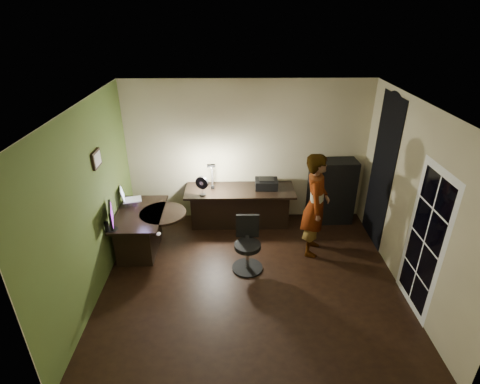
{
  "coord_description": "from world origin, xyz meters",
  "views": [
    {
      "loc": [
        -0.25,
        -4.57,
        3.83
      ],
      "look_at": [
        -0.15,
        1.05,
        1.0
      ],
      "focal_mm": 28.0,
      "sensor_mm": 36.0,
      "label": 1
    }
  ],
  "objects_px": {
    "cabinet": "(331,191)",
    "monitor": "(110,222)",
    "office_chair": "(248,246)",
    "desk_left": "(142,231)",
    "person": "(316,205)",
    "desk_right": "(240,207)"
  },
  "relations": [
    {
      "from": "desk_right",
      "to": "person",
      "type": "relative_size",
      "value": 1.13
    },
    {
      "from": "desk_left",
      "to": "monitor",
      "type": "bearing_deg",
      "value": -121.89
    },
    {
      "from": "desk_left",
      "to": "cabinet",
      "type": "height_order",
      "value": "cabinet"
    },
    {
      "from": "cabinet",
      "to": "office_chair",
      "type": "height_order",
      "value": "cabinet"
    },
    {
      "from": "monitor",
      "to": "office_chair",
      "type": "xyz_separation_m",
      "value": [
        2.1,
        -0.07,
        -0.42
      ]
    },
    {
      "from": "office_chair",
      "to": "monitor",
      "type": "bearing_deg",
      "value": 179.12
    },
    {
      "from": "cabinet",
      "to": "office_chair",
      "type": "bearing_deg",
      "value": -140.26
    },
    {
      "from": "desk_left",
      "to": "cabinet",
      "type": "distance_m",
      "value": 3.57
    },
    {
      "from": "person",
      "to": "desk_left",
      "type": "bearing_deg",
      "value": 102.31
    },
    {
      "from": "cabinet",
      "to": "monitor",
      "type": "relative_size",
      "value": 2.75
    },
    {
      "from": "desk_left",
      "to": "desk_right",
      "type": "height_order",
      "value": "desk_right"
    },
    {
      "from": "cabinet",
      "to": "office_chair",
      "type": "relative_size",
      "value": 1.42
    },
    {
      "from": "desk_left",
      "to": "person",
      "type": "xyz_separation_m",
      "value": [
        2.91,
        -0.1,
        0.53
      ]
    },
    {
      "from": "desk_right",
      "to": "monitor",
      "type": "bearing_deg",
      "value": -147.41
    },
    {
      "from": "cabinet",
      "to": "monitor",
      "type": "bearing_deg",
      "value": -161.65
    },
    {
      "from": "monitor",
      "to": "person",
      "type": "relative_size",
      "value": 0.26
    },
    {
      "from": "desk_left",
      "to": "person",
      "type": "height_order",
      "value": "person"
    },
    {
      "from": "desk_right",
      "to": "monitor",
      "type": "distance_m",
      "value": 2.42
    },
    {
      "from": "desk_right",
      "to": "cabinet",
      "type": "bearing_deg",
      "value": 4.81
    },
    {
      "from": "desk_left",
      "to": "office_chair",
      "type": "relative_size",
      "value": 1.41
    },
    {
      "from": "monitor",
      "to": "office_chair",
      "type": "relative_size",
      "value": 0.52
    },
    {
      "from": "person",
      "to": "office_chair",
      "type": "bearing_deg",
      "value": 127.55
    }
  ]
}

